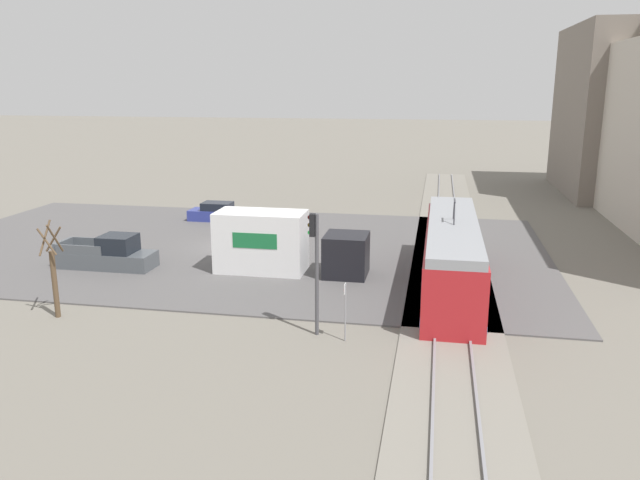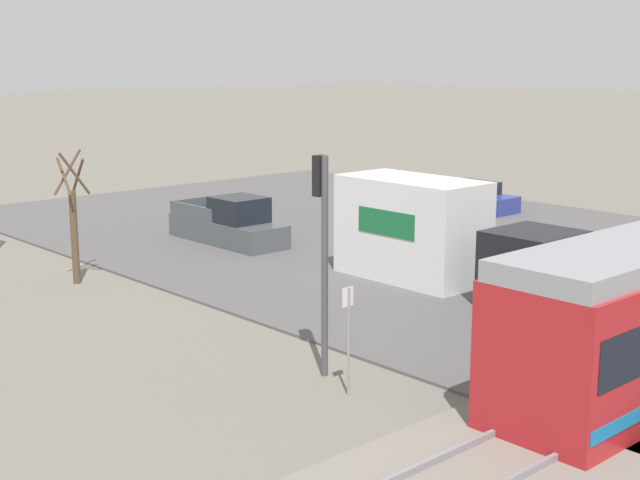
{
  "view_description": "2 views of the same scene",
  "coord_description": "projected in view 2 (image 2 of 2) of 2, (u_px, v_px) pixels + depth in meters",
  "views": [
    {
      "loc": [
        37.89,
        13.44,
        10.41
      ],
      "look_at": [
        3.59,
        6.92,
        1.7
      ],
      "focal_mm": 35.0,
      "sensor_mm": 36.0,
      "label": 1
    },
    {
      "loc": [
        27.11,
        23.55,
        7.51
      ],
      "look_at": [
        8.48,
        3.1,
        1.79
      ],
      "focal_mm": 50.0,
      "sensor_mm": 36.0,
      "label": 2
    }
  ],
  "objects": [
    {
      "name": "traffic_light_pole",
      "position": [
        323.0,
        235.0,
        20.72
      ],
      "size": [
        0.28,
        0.47,
        5.28
      ],
      "color": "#47474C",
      "rests_on": "ground"
    },
    {
      "name": "road_surface",
      "position": [
        422.0,
        242.0,
        36.44
      ],
      "size": [
        23.96,
        41.05,
        0.08
      ],
      "color": "#565454",
      "rests_on": "ground"
    },
    {
      "name": "sedan_car_0",
      "position": [
        473.0,
        198.0,
        43.81
      ],
      "size": [
        1.83,
        4.39,
        1.42
      ],
      "color": "navy",
      "rests_on": "ground"
    },
    {
      "name": "street_tree",
      "position": [
        74.0,
        224.0,
        29.62
      ],
      "size": [
        1.07,
        0.89,
        4.48
      ],
      "color": "brown",
      "rests_on": "ground"
    },
    {
      "name": "box_truck",
      "position": [
        439.0,
        237.0,
        29.3
      ],
      "size": [
        2.56,
        8.57,
        3.42
      ],
      "color": "black",
      "rests_on": "ground"
    },
    {
      "name": "ground_plane",
      "position": [
        422.0,
        243.0,
        36.44
      ],
      "size": [
        320.0,
        320.0,
        0.0
      ],
      "primitive_type": "plane",
      "color": "slate"
    },
    {
      "name": "pickup_truck",
      "position": [
        229.0,
        225.0,
        36.1
      ],
      "size": [
        1.97,
        5.65,
        1.94
      ],
      "color": "#4C5156",
      "rests_on": "ground"
    },
    {
      "name": "no_parking_sign",
      "position": [
        348.0,
        331.0,
        19.82
      ],
      "size": [
        0.32,
        0.08,
        2.51
      ],
      "color": "gray",
      "rests_on": "ground"
    }
  ]
}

